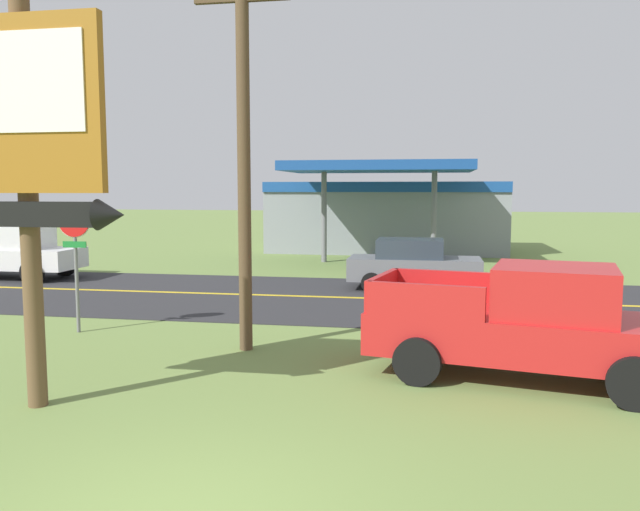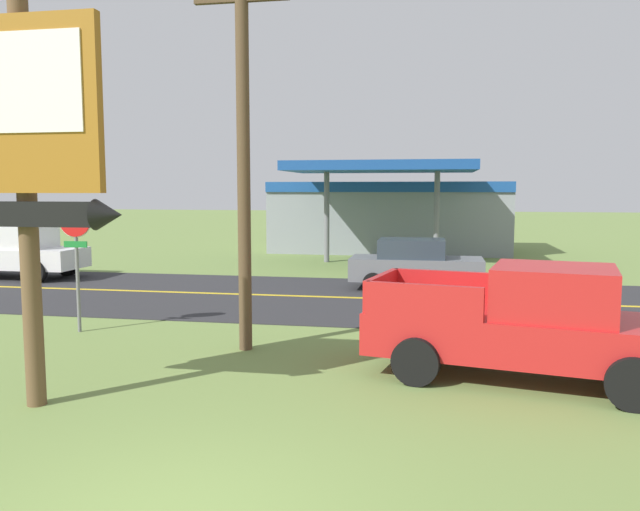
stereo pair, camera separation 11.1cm
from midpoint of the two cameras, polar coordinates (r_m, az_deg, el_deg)
The scene contains 9 objects.
road_asphalt at distance 18.68m, azimuth 2.95°, elevation -3.88°, with size 140.00×8.00×0.02m, color #2B2B2D.
road_centre_line at distance 18.68m, azimuth 2.95°, elevation -3.84°, with size 126.00×0.20×0.01m, color gold.
motel_sign at distance 9.93m, azimuth -25.19°, elevation 9.27°, with size 2.89×0.54×5.92m.
stop_sign at distance 15.03m, azimuth -21.13°, elevation 1.06°, with size 0.80×0.08×2.95m.
utility_pole at distance 12.56m, azimuth -6.75°, elevation 11.34°, with size 2.10×0.26×8.15m.
gas_station at distance 33.16m, azimuth 6.48°, elevation 3.77°, with size 12.00×11.50×4.40m.
pickup_red_parked_on_lawn at distance 11.19m, azimuth 18.67°, elevation -5.93°, with size 5.49×3.00×1.96m.
pickup_white_on_road at distance 25.32m, azimuth -26.04°, elevation 0.29°, with size 5.20×2.24×1.96m.
car_grey_near_lane at distance 20.40m, azimuth 8.80°, elevation -0.78°, with size 4.20×2.00×1.64m.
Camera 2 is at (2.44, -5.24, 3.22)m, focal length 35.18 mm.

